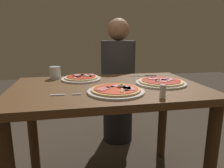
# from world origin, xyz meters

# --- Properties ---
(dining_table) EXTENTS (1.16, 0.75, 0.73)m
(dining_table) POSITION_xyz_m (0.00, 0.00, 0.60)
(dining_table) COLOR brown
(dining_table) RESTS_ON ground
(pizza_foreground) EXTENTS (0.31, 0.31, 0.05)m
(pizza_foreground) POSITION_xyz_m (0.01, -0.16, 0.74)
(pizza_foreground) COLOR white
(pizza_foreground) RESTS_ON dining_table
(pizza_across_left) EXTENTS (0.27, 0.27, 0.03)m
(pizza_across_left) POSITION_xyz_m (-0.15, 0.22, 0.74)
(pizza_across_left) COLOR white
(pizza_across_left) RESTS_ON dining_table
(pizza_across_right) EXTENTS (0.32, 0.32, 0.03)m
(pizza_across_right) POSITION_xyz_m (0.34, -0.01, 0.74)
(pizza_across_right) COLOR white
(pizza_across_right) RESTS_ON dining_table
(water_glass_near) EXTENTS (0.08, 0.08, 0.09)m
(water_glass_near) POSITION_xyz_m (-0.33, 0.30, 0.76)
(water_glass_near) COLOR silver
(water_glass_near) RESTS_ON dining_table
(fork) EXTENTS (0.16, 0.02, 0.00)m
(fork) POSITION_xyz_m (-0.26, -0.15, 0.73)
(fork) COLOR silver
(fork) RESTS_ON dining_table
(knife) EXTENTS (0.19, 0.07, 0.01)m
(knife) POSITION_xyz_m (0.33, 0.26, 0.73)
(knife) COLOR silver
(knife) RESTS_ON dining_table
(salt_shaker) EXTENTS (0.03, 0.03, 0.07)m
(salt_shaker) POSITION_xyz_m (0.22, -0.30, 0.76)
(salt_shaker) COLOR white
(salt_shaker) RESTS_ON dining_table
(diner_person) EXTENTS (0.32, 0.32, 1.18)m
(diner_person) POSITION_xyz_m (0.22, 0.68, 0.56)
(diner_person) COLOR black
(diner_person) RESTS_ON ground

